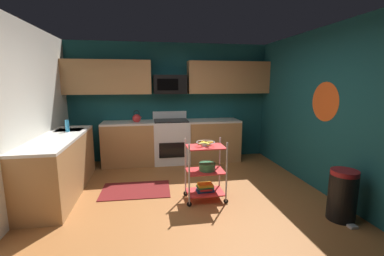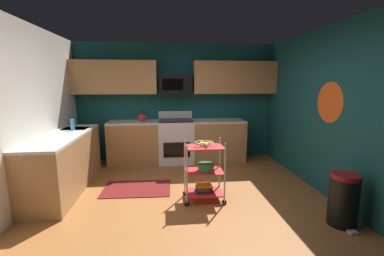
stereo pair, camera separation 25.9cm
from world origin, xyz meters
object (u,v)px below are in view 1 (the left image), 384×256
Objects in this scene: microwave at (170,84)px; kettle at (137,118)px; rolling_cart at (205,171)px; oven_range at (171,141)px; trash_can at (342,195)px; dish_soap_bottle at (67,126)px; fruit_bowl at (206,143)px; mixing_bowl_large at (207,166)px; book_stack at (205,188)px.

microwave is 1.01m from kettle.
rolling_cart is at bearing -61.86° from kettle.
oven_range reaches higher than trash_can.
trash_can is at bearing -26.40° from dish_soap_bottle.
microwave is 2.44m from rolling_cart.
mixing_bowl_large is (0.03, 0.00, -0.36)m from fruit_bowl.
microwave is 2.41m from mixing_bowl_large.
mixing_bowl_large is at bearing 151.71° from trash_can.
kettle is 0.40× the size of trash_can.
rolling_cart reaches higher than trash_can.
rolling_cart is at bearing 0.00° from book_stack.
fruit_bowl is at bearing 180.00° from mixing_bowl_large.
kettle is at bearing -179.69° from oven_range.
trash_can is at bearing -56.53° from microwave.
dish_soap_bottle is at bearing -152.77° from oven_range.
kettle reaches higher than trash_can.
rolling_cart is 3.41× the size of book_stack.
book_stack is 2.37m from kettle.
oven_range is at bearing 100.21° from mixing_bowl_large.
trash_can is at bearing -28.29° from mixing_bowl_large.
microwave is at bearing 29.75° from dish_soap_bottle.
oven_range reaches higher than book_stack.
fruit_bowl is 2.40m from dish_soap_bottle.
mixing_bowl_large is (0.35, -1.97, 0.04)m from oven_range.
kettle reaches higher than book_stack.
book_stack is at bearing -81.01° from microwave.
mixing_bowl_large is 0.38× the size of trash_can.
microwave is at bearing 99.72° from mixing_bowl_large.
fruit_bowl is 1.90m from trash_can.
dish_soap_bottle is at bearing 154.73° from rolling_cart.
trash_can is (1.60, -0.85, 0.14)m from book_stack.
oven_range is 4.37× the size of mixing_bowl_large.
oven_range is at bearing 99.45° from book_stack.
mixing_bowl_large is 2.47m from dish_soap_bottle.
kettle is 3.93m from trash_can.
mixing_bowl_large is (0.03, -0.00, 0.07)m from rolling_cart.
book_stack is at bearing 0.00° from rolling_cart.
kettle is 1.46m from dish_soap_bottle.
oven_range is 2.00m from rolling_cart.
dish_soap_bottle is at bearing -150.25° from microwave.
dish_soap_bottle is (-1.84, -0.95, 0.54)m from oven_range.
fruit_bowl is (-0.00, -0.00, 0.42)m from rolling_cart.
oven_range is 4.04× the size of fruit_bowl.
microwave is 1.06× the size of trash_can.
dish_soap_bottle is at bearing 154.73° from fruit_bowl.
book_stack is (-0.03, 0.00, -0.33)m from mixing_bowl_large.
kettle is at bearing 118.75° from mixing_bowl_large.
rolling_cart is 0.42m from fruit_bowl.
book_stack is at bearing 26.57° from fruit_bowl.
book_stack is 2.54m from dish_soap_bottle.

